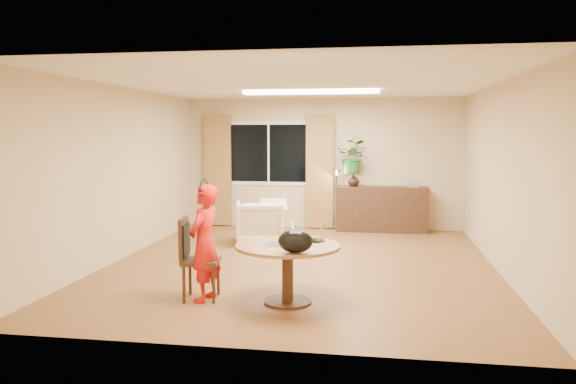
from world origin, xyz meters
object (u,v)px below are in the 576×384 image
object	(u,v)px
dining_table	(288,257)
sideboard	(382,209)
armchair	(260,222)
dining_chair	(201,259)
child	(205,243)

from	to	relation	value
dining_table	sideboard	size ratio (longest dim) A/B	0.67
armchair	sideboard	world-z (taller)	sideboard
dining_chair	child	size ratio (longest dim) A/B	0.71
dining_table	sideboard	distance (m)	4.98
dining_chair	armchair	world-z (taller)	dining_chair
child	sideboard	world-z (taller)	child
dining_table	child	world-z (taller)	child
dining_table	child	distance (m)	0.96
child	armchair	bearing A→B (deg)	-167.83
dining_table	armchair	world-z (taller)	armchair
dining_chair	dining_table	bearing A→B (deg)	-6.77
sideboard	child	bearing A→B (deg)	-112.33
child	sideboard	bearing A→B (deg)	168.56
dining_table	child	size ratio (longest dim) A/B	0.88
dining_chair	armchair	size ratio (longest dim) A/B	1.16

